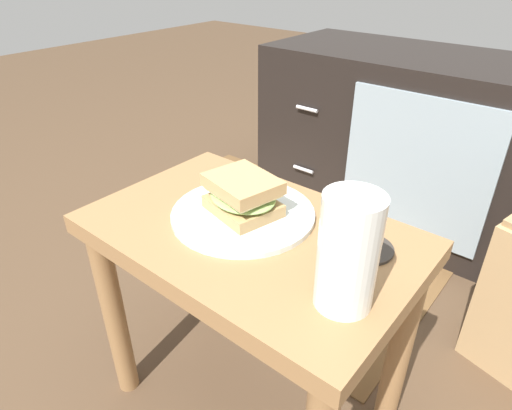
{
  "coord_description": "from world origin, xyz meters",
  "views": [
    {
      "loc": [
        0.4,
        -0.47,
        0.87
      ],
      "look_at": [
        0.01,
        0.0,
        0.51
      ],
      "focal_mm": 31.04,
      "sensor_mm": 36.0,
      "label": 1
    }
  ],
  "objects_px": {
    "plate": "(243,214)",
    "coaster": "(366,248)",
    "beer_glass": "(348,254)",
    "tv_cabinet": "(407,141)",
    "sandwich_front": "(243,195)"
  },
  "relations": [
    {
      "from": "plate",
      "to": "coaster",
      "type": "relative_size",
      "value": 2.95
    },
    {
      "from": "plate",
      "to": "beer_glass",
      "type": "bearing_deg",
      "value": -17.85
    },
    {
      "from": "tv_cabinet",
      "to": "beer_glass",
      "type": "distance_m",
      "value": 1.08
    },
    {
      "from": "plate",
      "to": "tv_cabinet",
      "type": "bearing_deg",
      "value": 94.03
    },
    {
      "from": "beer_glass",
      "to": "coaster",
      "type": "xyz_separation_m",
      "value": [
        -0.03,
        0.13,
        -0.08
      ]
    },
    {
      "from": "tv_cabinet",
      "to": "coaster",
      "type": "xyz_separation_m",
      "value": [
        0.28,
        -0.88,
        0.17
      ]
    },
    {
      "from": "plate",
      "to": "sandwich_front",
      "type": "xyz_separation_m",
      "value": [
        0.0,
        0.0,
        0.04
      ]
    },
    {
      "from": "sandwich_front",
      "to": "coaster",
      "type": "height_order",
      "value": "sandwich_front"
    },
    {
      "from": "tv_cabinet",
      "to": "sandwich_front",
      "type": "distance_m",
      "value": 0.95
    },
    {
      "from": "sandwich_front",
      "to": "coaster",
      "type": "distance_m",
      "value": 0.22
    },
    {
      "from": "sandwich_front",
      "to": "beer_glass",
      "type": "distance_m",
      "value": 0.26
    },
    {
      "from": "tv_cabinet",
      "to": "sandwich_front",
      "type": "height_order",
      "value": "tv_cabinet"
    },
    {
      "from": "plate",
      "to": "coaster",
      "type": "height_order",
      "value": "plate"
    },
    {
      "from": "tv_cabinet",
      "to": "coaster",
      "type": "bearing_deg",
      "value": -72.4
    },
    {
      "from": "plate",
      "to": "beer_glass",
      "type": "xyz_separation_m",
      "value": [
        0.24,
        -0.08,
        0.07
      ]
    }
  ]
}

